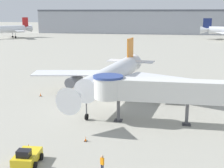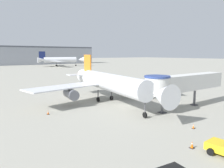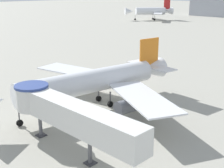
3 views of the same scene
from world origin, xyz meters
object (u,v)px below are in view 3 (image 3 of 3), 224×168
at_px(main_airplane, 93,82).
at_px(traffic_cone_port_wing, 42,88).
at_px(background_jet_red_tail, 151,11).
at_px(jet_bridge, 64,112).

relative_size(main_airplane, traffic_cone_port_wing, 48.62).
xyz_separation_m(traffic_cone_port_wing, background_jet_red_tail, (-67.83, 117.77, 4.79)).
bearing_deg(background_jet_red_tail, traffic_cone_port_wing, -22.70).
relative_size(main_airplane, jet_bridge, 1.64).
bearing_deg(traffic_cone_port_wing, background_jet_red_tail, 119.94).
bearing_deg(main_airplane, traffic_cone_port_wing, -167.59).
height_order(jet_bridge, traffic_cone_port_wing, jet_bridge).
height_order(main_airplane, jet_bridge, main_airplane).
xyz_separation_m(main_airplane, traffic_cone_port_wing, (-12.88, -1.03, -3.71)).
bearing_deg(jet_bridge, traffic_cone_port_wing, 153.43).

